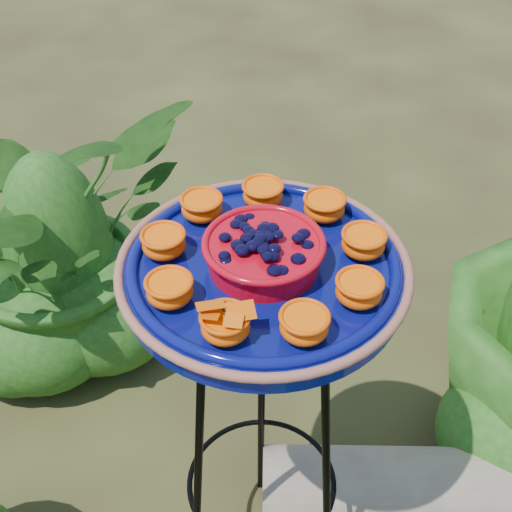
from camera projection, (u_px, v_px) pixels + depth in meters
name	position (u px, v px, depth m)	size (l,w,h in m)	color
tripod_stand	(262.00, 416.00, 1.28)	(0.37, 0.37, 0.82)	black
feeder_dish	(264.00, 266.00, 1.05)	(0.51, 0.51, 0.10)	#070D5B
driftwood_log	(401.00, 493.00, 1.60)	(0.21, 0.21, 0.62)	gray
shrub_back_left	(56.00, 233.00, 1.86)	(0.70, 0.60, 0.77)	#1D4512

